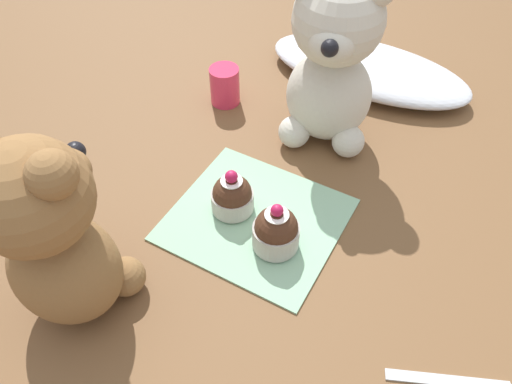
{
  "coord_description": "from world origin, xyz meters",
  "views": [
    {
      "loc": [
        0.21,
        -0.37,
        0.52
      ],
      "look_at": [
        0.0,
        0.0,
        0.06
      ],
      "focal_mm": 35.0,
      "sensor_mm": 36.0,
      "label": 1
    }
  ],
  "objects": [
    {
      "name": "tulle_cloth",
      "position": [
        0.01,
        0.38,
        0.02
      ],
      "size": [
        0.36,
        0.17,
        0.04
      ],
      "primitive_type": "ellipsoid",
      "color": "silver",
      "rests_on": "ground_plane"
    },
    {
      "name": "cupcake_near_tan_bear",
      "position": [
        0.04,
        -0.03,
        0.03
      ],
      "size": [
        0.06,
        0.06,
        0.07
      ],
      "color": "#B2ADA3",
      "rests_on": "knitted_placemat"
    },
    {
      "name": "juice_glass",
      "position": [
        -0.17,
        0.2,
        0.03
      ],
      "size": [
        0.05,
        0.05,
        0.06
      ],
      "primitive_type": "cylinder",
      "color": "#DB3356",
      "rests_on": "ground_plane"
    },
    {
      "name": "ground_plane",
      "position": [
        0.0,
        0.0,
        0.0
      ],
      "size": [
        4.0,
        4.0,
        0.0
      ],
      "primitive_type": "plane",
      "color": "brown"
    },
    {
      "name": "teaspoon",
      "position": [
        0.28,
        -0.09,
        0.0
      ],
      "size": [
        0.12,
        0.06,
        0.01
      ],
      "primitive_type": "cube",
      "rotation": [
        0.0,
        0.0,
        3.54
      ],
      "color": "silver",
      "rests_on": "ground_plane"
    },
    {
      "name": "teddy_bear_tan",
      "position": [
        -0.12,
        -0.2,
        0.12
      ],
      "size": [
        0.13,
        0.14,
        0.25
      ],
      "rotation": [
        0.0,
        0.0,
        3.25
      ],
      "color": "olive",
      "rests_on": "ground_plane"
    },
    {
      "name": "knitted_placemat",
      "position": [
        0.0,
        0.0,
        0.0
      ],
      "size": [
        0.22,
        0.2,
        0.01
      ],
      "primitive_type": "cube",
      "color": "#8EBC99",
      "rests_on": "ground_plane"
    },
    {
      "name": "teddy_bear_cream",
      "position": [
        0.01,
        0.21,
        0.13
      ],
      "size": [
        0.15,
        0.15,
        0.26
      ],
      "rotation": [
        0.0,
        0.0,
        0.25
      ],
      "color": "beige",
      "rests_on": "ground_plane"
    },
    {
      "name": "cupcake_near_cream_bear",
      "position": [
        -0.04,
        0.0,
        0.03
      ],
      "size": [
        0.06,
        0.06,
        0.07
      ],
      "color": "#B2ADA3",
      "rests_on": "knitted_placemat"
    }
  ]
}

